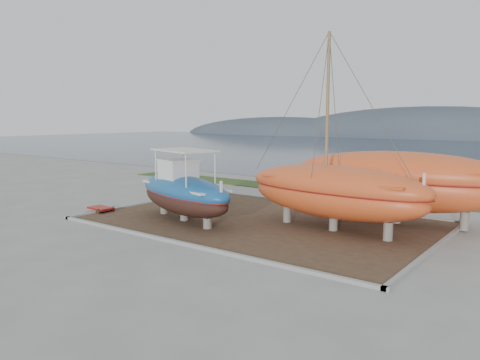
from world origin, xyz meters
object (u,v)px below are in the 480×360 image
Objects in this scene: red_trailer at (101,210)px; blue_caique at (184,185)px; orange_bare_hull at (398,188)px; orange_sailboat at (336,133)px; white_dinghy at (193,192)px.

blue_caique is at bearing 14.38° from red_trailer.
orange_sailboat is at bearing -124.78° from orange_bare_hull.
blue_caique reaches higher than white_dinghy.
white_dinghy is (-3.75, 4.74, -1.31)m from blue_caique.
red_trailer is (-13.41, -4.10, -4.79)m from orange_sailboat.
white_dinghy reaches higher than red_trailer.
white_dinghy is at bearing 175.73° from orange_sailboat.
orange_bare_hull is 17.29m from red_trailer.
orange_sailboat is 4.45× the size of red_trailer.
blue_caique is 0.71× the size of orange_bare_hull.
orange_bare_hull is at bearing -10.75° from white_dinghy.
blue_caique is 0.81× the size of orange_sailboat.
orange_bare_hull is (13.33, 1.72, 1.23)m from white_dinghy.
blue_caique is at bearing -154.24° from orange_sailboat.
white_dinghy is at bearing 73.43° from red_trailer.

